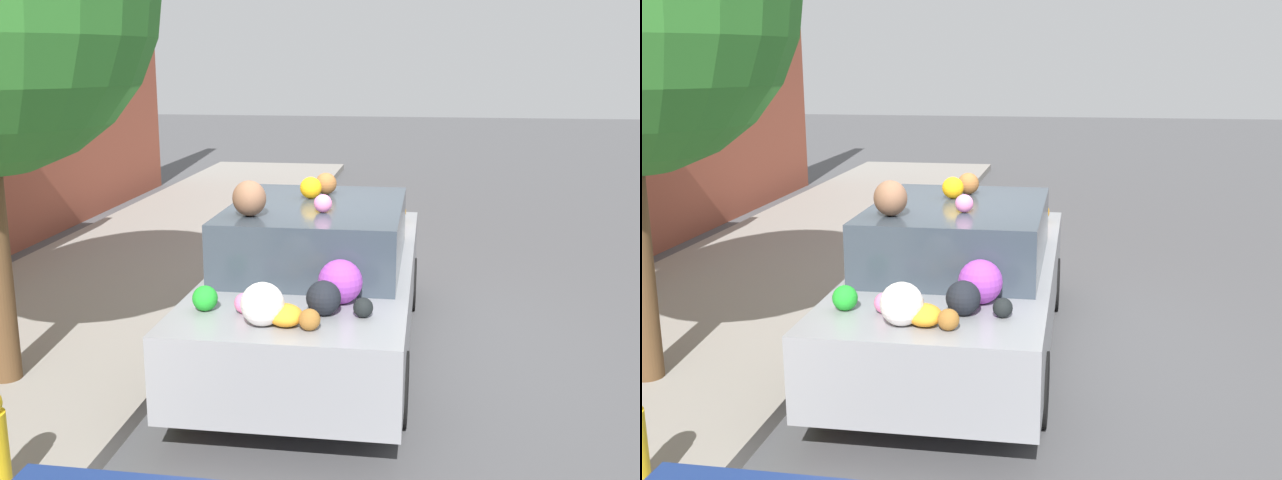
# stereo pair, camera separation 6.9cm
# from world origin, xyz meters

# --- Properties ---
(ground_plane) EXTENTS (60.00, 60.00, 0.00)m
(ground_plane) POSITION_xyz_m (0.00, 0.00, 0.00)
(ground_plane) COLOR #4C4C4F
(sidewalk_curb) EXTENTS (24.00, 3.20, 0.14)m
(sidewalk_curb) POSITION_xyz_m (0.00, 2.70, 0.07)
(sidewalk_curb) COLOR gray
(sidewalk_curb) RESTS_ON ground
(art_car) EXTENTS (4.42, 1.74, 1.75)m
(art_car) POSITION_xyz_m (-0.06, -0.05, 0.75)
(art_car) COLOR gray
(art_car) RESTS_ON ground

